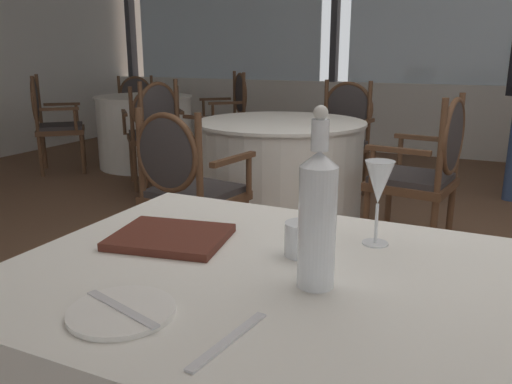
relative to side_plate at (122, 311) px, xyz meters
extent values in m
plane|color=brown|center=(0.21, 1.41, -0.77)|extent=(15.29, 15.29, 0.00)
cube|color=silver|center=(0.21, 5.82, -0.34)|extent=(9.99, 0.12, 0.85)
cube|color=silver|center=(-2.92, 5.84, 0.99)|extent=(2.75, 0.02, 1.82)
cube|color=#333338|center=(-4.49, 5.82, 0.99)|extent=(0.08, 0.14, 1.82)
cube|color=silver|center=(0.21, 5.84, 0.99)|extent=(2.75, 0.02, 1.82)
cube|color=#333338|center=(-1.36, 5.82, 0.99)|extent=(0.08, 0.14, 1.82)
cube|color=silver|center=(0.17, 0.28, -0.02)|extent=(1.14, 0.90, 0.02)
cylinder|color=white|center=(0.00, 0.00, 0.00)|extent=(0.20, 0.20, 0.01)
cube|color=silver|center=(0.00, 0.00, 0.01)|extent=(0.20, 0.07, 0.00)
cube|color=silver|center=(0.22, 0.00, 0.00)|extent=(0.05, 0.21, 0.00)
cylinder|color=white|center=(0.28, 0.26, 0.12)|extent=(0.08, 0.08, 0.25)
cone|color=white|center=(0.28, 0.26, 0.26)|extent=(0.08, 0.08, 0.03)
cylinder|color=white|center=(0.28, 0.26, 0.30)|extent=(0.03, 0.03, 0.06)
sphere|color=silver|center=(0.28, 0.26, 0.35)|extent=(0.03, 0.03, 0.03)
cylinder|color=white|center=(0.34, 0.55, 0.00)|extent=(0.06, 0.06, 0.00)
cylinder|color=white|center=(0.34, 0.55, 0.05)|extent=(0.01, 0.01, 0.10)
cone|color=white|center=(0.34, 0.55, 0.15)|extent=(0.07, 0.07, 0.11)
cylinder|color=white|center=(0.20, 0.40, 0.04)|extent=(0.08, 0.08, 0.08)
cube|color=#512319|center=(-0.13, 0.35, 0.01)|extent=(0.31, 0.27, 0.02)
cylinder|color=silver|center=(-0.76, 2.61, -0.02)|extent=(1.17, 1.17, 0.02)
cylinder|color=silver|center=(-0.76, 2.61, -0.40)|extent=(1.13, 1.13, 0.74)
cube|color=brown|center=(-0.89, 1.70, -0.33)|extent=(0.52, 0.52, 0.05)
cube|color=#383333|center=(-0.89, 1.70, -0.29)|extent=(0.48, 0.48, 0.04)
cylinder|color=brown|center=(-1.06, 1.92, -0.56)|extent=(0.04, 0.04, 0.41)
cylinder|color=brown|center=(-0.66, 1.86, -0.56)|extent=(0.04, 0.04, 0.41)
cylinder|color=brown|center=(-1.12, 1.53, -0.56)|extent=(0.04, 0.04, 0.41)
cylinder|color=brown|center=(-0.72, 1.47, -0.56)|extent=(0.04, 0.04, 0.41)
cylinder|color=brown|center=(-1.12, 1.53, -0.07)|extent=(0.04, 0.04, 0.48)
cylinder|color=brown|center=(-0.72, 1.47, -0.07)|extent=(0.04, 0.04, 0.48)
ellipsoid|color=#383333|center=(-0.92, 1.48, -0.04)|extent=(0.39, 0.11, 0.40)
torus|color=brown|center=(-0.92, 1.48, -0.04)|extent=(0.42, 0.09, 0.42)
cube|color=brown|center=(-1.14, 1.75, -0.09)|extent=(0.09, 0.37, 0.03)
cylinder|color=brown|center=(-1.12, 1.89, -0.20)|extent=(0.03, 0.03, 0.22)
cube|color=brown|center=(-0.64, 1.68, -0.09)|extent=(0.09, 0.37, 0.03)
cylinder|color=brown|center=(-0.62, 1.82, -0.20)|extent=(0.03, 0.03, 0.22)
cube|color=brown|center=(0.16, 2.48, -0.32)|extent=(0.52, 0.52, 0.05)
cube|color=#383333|center=(0.16, 2.48, -0.28)|extent=(0.48, 0.48, 0.04)
cylinder|color=brown|center=(-0.07, 2.31, -0.56)|extent=(0.04, 0.04, 0.42)
cylinder|color=brown|center=(-0.01, 2.70, -0.56)|extent=(0.04, 0.04, 0.42)
cylinder|color=brown|center=(0.32, 2.25, -0.56)|extent=(0.04, 0.04, 0.42)
cylinder|color=brown|center=(0.38, 2.65, -0.56)|extent=(0.04, 0.04, 0.42)
cylinder|color=brown|center=(0.32, 2.25, -0.04)|extent=(0.04, 0.04, 0.52)
cylinder|color=brown|center=(0.38, 2.65, -0.04)|extent=(0.04, 0.04, 0.52)
ellipsoid|color=#383333|center=(0.37, 2.44, -0.01)|extent=(0.11, 0.39, 0.43)
torus|color=brown|center=(0.37, 2.44, -0.01)|extent=(0.10, 0.44, 0.44)
cube|color=brown|center=(0.10, 2.23, -0.08)|extent=(0.37, 0.09, 0.03)
cylinder|color=brown|center=(-0.04, 2.25, -0.19)|extent=(0.03, 0.03, 0.22)
cube|color=brown|center=(0.17, 2.73, -0.08)|extent=(0.37, 0.09, 0.03)
cylinder|color=brown|center=(0.03, 2.75, -0.19)|extent=(0.03, 0.03, 0.22)
cube|color=brown|center=(-0.63, 3.52, -0.34)|extent=(0.52, 0.52, 0.05)
cube|color=#383333|center=(-0.63, 3.52, -0.30)|extent=(0.48, 0.48, 0.04)
cylinder|color=brown|center=(-0.46, 3.30, -0.57)|extent=(0.04, 0.04, 0.40)
cylinder|color=brown|center=(-0.85, 3.35, -0.57)|extent=(0.04, 0.04, 0.40)
cylinder|color=brown|center=(-0.40, 3.69, -0.57)|extent=(0.04, 0.04, 0.40)
cylinder|color=brown|center=(-0.79, 3.75, -0.57)|extent=(0.04, 0.04, 0.40)
cylinder|color=brown|center=(-0.40, 3.69, -0.05)|extent=(0.04, 0.04, 0.53)
cylinder|color=brown|center=(-0.79, 3.75, -0.05)|extent=(0.04, 0.04, 0.53)
ellipsoid|color=#383333|center=(-0.59, 3.73, -0.02)|extent=(0.39, 0.11, 0.45)
torus|color=brown|center=(-0.59, 3.73, -0.02)|extent=(0.46, 0.10, 0.46)
cube|color=brown|center=(-0.38, 3.47, -0.10)|extent=(0.09, 0.37, 0.03)
cylinder|color=brown|center=(-0.40, 3.33, -0.21)|extent=(0.03, 0.03, 0.22)
cube|color=brown|center=(-0.88, 3.54, -0.10)|extent=(0.09, 0.37, 0.03)
cylinder|color=brown|center=(-0.90, 3.40, -0.21)|extent=(0.03, 0.03, 0.22)
cube|color=brown|center=(-1.67, 2.74, -0.32)|extent=(0.52, 0.52, 0.05)
cube|color=#383333|center=(-1.67, 2.74, -0.27)|extent=(0.48, 0.48, 0.04)
cylinder|color=brown|center=(-1.45, 2.91, -0.55)|extent=(0.04, 0.04, 0.42)
cylinder|color=brown|center=(-1.50, 2.51, -0.55)|extent=(0.04, 0.04, 0.42)
cylinder|color=brown|center=(-1.84, 2.97, -0.55)|extent=(0.04, 0.04, 0.42)
cylinder|color=brown|center=(-1.90, 2.57, -0.55)|extent=(0.04, 0.04, 0.42)
cylinder|color=brown|center=(-1.84, 2.97, -0.03)|extent=(0.04, 0.04, 0.53)
cylinder|color=brown|center=(-1.90, 2.57, -0.03)|extent=(0.04, 0.04, 0.53)
ellipsoid|color=#383333|center=(-1.88, 2.77, 0.00)|extent=(0.11, 0.39, 0.44)
torus|color=brown|center=(-1.88, 2.77, 0.00)|extent=(0.10, 0.45, 0.45)
cube|color=brown|center=(-1.62, 2.99, -0.07)|extent=(0.37, 0.09, 0.03)
cylinder|color=brown|center=(-1.48, 2.97, -0.18)|extent=(0.03, 0.03, 0.22)
cube|color=brown|center=(-1.69, 2.49, -0.07)|extent=(0.37, 0.09, 0.03)
cylinder|color=brown|center=(-1.55, 2.47, -0.18)|extent=(0.03, 0.03, 0.22)
cylinder|color=silver|center=(-2.87, 3.89, -0.02)|extent=(1.04, 1.04, 0.02)
cylinder|color=silver|center=(-2.87, 3.89, -0.40)|extent=(1.01, 1.01, 0.74)
cube|color=brown|center=(-2.29, 3.25, -0.33)|extent=(0.65, 0.65, 0.05)
cube|color=#383333|center=(-2.29, 3.25, -0.29)|extent=(0.60, 0.60, 0.04)
cylinder|color=brown|center=(-2.57, 3.26, -0.56)|extent=(0.04, 0.04, 0.41)
cylinder|color=brown|center=(-2.28, 3.53, -0.56)|extent=(0.04, 0.04, 0.41)
cylinder|color=brown|center=(-2.31, 2.97, -0.56)|extent=(0.04, 0.04, 0.41)
cylinder|color=brown|center=(-2.01, 3.24, -0.56)|extent=(0.04, 0.04, 0.41)
cylinder|color=brown|center=(-2.31, 2.97, -0.07)|extent=(0.04, 0.04, 0.47)
cylinder|color=brown|center=(-2.01, 3.24, -0.07)|extent=(0.04, 0.04, 0.47)
ellipsoid|color=#383333|center=(-2.15, 3.09, -0.05)|extent=(0.32, 0.30, 0.39)
torus|color=brown|center=(-2.15, 3.09, -0.05)|extent=(0.32, 0.29, 0.40)
cube|color=brown|center=(-2.49, 3.10, -0.08)|extent=(0.27, 0.30, 0.03)
cylinder|color=brown|center=(-2.59, 3.20, -0.19)|extent=(0.03, 0.03, 0.22)
cube|color=brown|center=(-2.12, 3.43, -0.08)|extent=(0.27, 0.30, 0.03)
cylinder|color=brown|center=(-2.21, 3.54, -0.19)|extent=(0.03, 0.03, 0.22)
cube|color=brown|center=(-2.23, 4.46, -0.33)|extent=(0.65, 0.65, 0.05)
cube|color=#383333|center=(-2.23, 4.46, -0.28)|extent=(0.60, 0.60, 0.04)
cylinder|color=brown|center=(-2.24, 4.18, -0.56)|extent=(0.04, 0.04, 0.42)
cylinder|color=brown|center=(-2.51, 4.48, -0.56)|extent=(0.04, 0.04, 0.42)
cylinder|color=brown|center=(-1.95, 4.45, -0.56)|extent=(0.04, 0.04, 0.42)
cylinder|color=brown|center=(-2.21, 4.75, -0.56)|extent=(0.04, 0.04, 0.42)
cylinder|color=brown|center=(-1.95, 4.45, -0.03)|extent=(0.04, 0.04, 0.54)
cylinder|color=brown|center=(-2.21, 4.75, -0.03)|extent=(0.04, 0.04, 0.54)
ellipsoid|color=#383333|center=(-2.07, 4.61, -0.01)|extent=(0.30, 0.32, 0.45)
torus|color=brown|center=(-2.07, 4.61, -0.01)|extent=(0.33, 0.36, 0.46)
cube|color=brown|center=(-2.08, 4.26, -0.08)|extent=(0.30, 0.27, 0.03)
cylinder|color=brown|center=(-2.18, 4.17, -0.19)|extent=(0.03, 0.03, 0.22)
cube|color=brown|center=(-2.41, 4.64, -0.08)|extent=(0.30, 0.27, 0.03)
cylinder|color=brown|center=(-2.52, 4.54, -0.19)|extent=(0.03, 0.03, 0.22)
cube|color=brown|center=(-3.44, 4.53, -0.31)|extent=(0.65, 0.65, 0.05)
cube|color=#383333|center=(-3.44, 4.53, -0.27)|extent=(0.60, 0.60, 0.04)
cylinder|color=brown|center=(-3.16, 4.51, -0.55)|extent=(0.04, 0.04, 0.43)
cylinder|color=brown|center=(-3.46, 4.24, -0.55)|extent=(0.04, 0.04, 0.43)
cylinder|color=brown|center=(-3.43, 4.81, -0.55)|extent=(0.04, 0.04, 0.43)
cylinder|color=brown|center=(-3.72, 4.54, -0.55)|extent=(0.04, 0.04, 0.43)
cylinder|color=brown|center=(-3.43, 4.81, -0.06)|extent=(0.04, 0.04, 0.45)
cylinder|color=brown|center=(-3.72, 4.54, -0.06)|extent=(0.04, 0.04, 0.45)
ellipsoid|color=#383333|center=(-3.59, 4.69, -0.04)|extent=(0.32, 0.30, 0.38)
torus|color=brown|center=(-3.59, 4.69, -0.04)|extent=(0.31, 0.29, 0.39)
cube|color=brown|center=(-3.24, 4.68, -0.07)|extent=(0.27, 0.30, 0.03)
cylinder|color=brown|center=(-3.15, 4.57, -0.18)|extent=(0.03, 0.03, 0.22)
cube|color=brown|center=(-3.61, 4.34, -0.07)|extent=(0.27, 0.30, 0.03)
cylinder|color=brown|center=(-3.52, 4.24, -0.18)|extent=(0.03, 0.03, 0.22)
cube|color=brown|center=(-3.51, 3.31, -0.34)|extent=(0.65, 0.65, 0.05)
cube|color=#383333|center=(-3.51, 3.31, -0.29)|extent=(0.60, 0.60, 0.04)
cylinder|color=brown|center=(-3.49, 3.60, -0.56)|extent=(0.04, 0.04, 0.41)
cylinder|color=brown|center=(-3.22, 3.30, -0.56)|extent=(0.04, 0.04, 0.41)
cylinder|color=brown|center=(-3.79, 3.33, -0.56)|extent=(0.04, 0.04, 0.41)
cylinder|color=brown|center=(-3.52, 3.03, -0.56)|extent=(0.04, 0.04, 0.41)
cylinder|color=brown|center=(-3.79, 3.33, -0.04)|extent=(0.04, 0.04, 0.54)
cylinder|color=brown|center=(-3.52, 3.03, -0.04)|extent=(0.04, 0.04, 0.54)
ellipsoid|color=#383333|center=(-3.67, 3.17, -0.02)|extent=(0.30, 0.32, 0.45)
torus|color=brown|center=(-3.67, 3.17, -0.02)|extent=(0.33, 0.37, 0.46)
cube|color=brown|center=(-3.66, 3.51, -0.09)|extent=(0.30, 0.27, 0.03)
cylinder|color=brown|center=(-3.55, 3.61, -0.20)|extent=(0.03, 0.03, 0.22)
cube|color=brown|center=(-3.32, 3.14, -0.09)|extent=(0.30, 0.27, 0.03)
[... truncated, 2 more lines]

